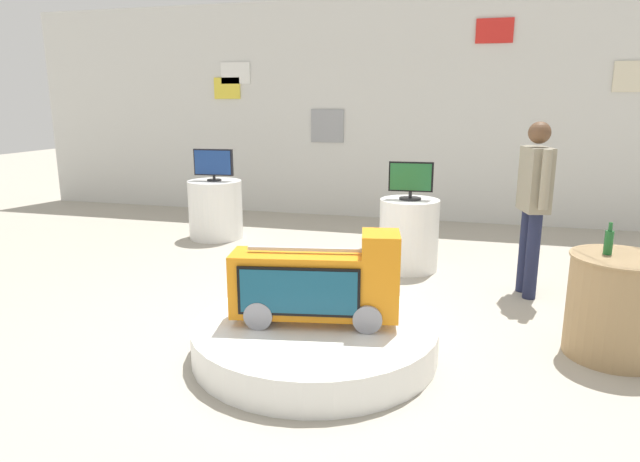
{
  "coord_description": "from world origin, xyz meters",
  "views": [
    {
      "loc": [
        1.13,
        -4.09,
        1.8
      ],
      "look_at": [
        -0.03,
        0.21,
        0.76
      ],
      "focal_mm": 30.66,
      "sensor_mm": 36.0,
      "label": 1
    }
  ],
  "objects_px": {
    "display_pedestal_center_rear": "(409,235)",
    "bottle_on_side_table": "(609,242)",
    "side_table_round": "(617,306)",
    "main_display_pedestal": "(315,337)",
    "tv_on_center_rear": "(411,180)",
    "novelty_firetruck_tv": "(318,285)",
    "display_pedestal_left_rear": "(216,209)",
    "tv_on_left_rear": "(213,164)",
    "shopper_browsing_near_truck": "(534,196)"
  },
  "relations": [
    {
      "from": "tv_on_center_rear",
      "to": "side_table_round",
      "type": "bearing_deg",
      "value": -46.43
    },
    {
      "from": "main_display_pedestal",
      "to": "display_pedestal_left_rear",
      "type": "relative_size",
      "value": 2.28
    },
    {
      "from": "novelty_firetruck_tv",
      "to": "shopper_browsing_near_truck",
      "type": "xyz_separation_m",
      "value": [
        1.6,
        1.75,
        0.43
      ]
    },
    {
      "from": "display_pedestal_center_rear",
      "to": "side_table_round",
      "type": "bearing_deg",
      "value": -46.5
    },
    {
      "from": "display_pedestal_left_rear",
      "to": "side_table_round",
      "type": "xyz_separation_m",
      "value": [
        4.37,
        -2.54,
        -0.01
      ]
    },
    {
      "from": "side_table_round",
      "to": "shopper_browsing_near_truck",
      "type": "relative_size",
      "value": 0.46
    },
    {
      "from": "display_pedestal_left_rear",
      "to": "bottle_on_side_table",
      "type": "height_order",
      "value": "bottle_on_side_table"
    },
    {
      "from": "display_pedestal_left_rear",
      "to": "novelty_firetruck_tv",
      "type": "bearing_deg",
      "value": -53.36
    },
    {
      "from": "tv_on_left_rear",
      "to": "bottle_on_side_table",
      "type": "bearing_deg",
      "value": -30.44
    },
    {
      "from": "main_display_pedestal",
      "to": "side_table_round",
      "type": "relative_size",
      "value": 2.37
    },
    {
      "from": "side_table_round",
      "to": "bottle_on_side_table",
      "type": "bearing_deg",
      "value": 163.84
    },
    {
      "from": "tv_on_left_rear",
      "to": "bottle_on_side_table",
      "type": "distance_m",
      "value": 4.96
    },
    {
      "from": "main_display_pedestal",
      "to": "tv_on_center_rear",
      "type": "height_order",
      "value": "tv_on_center_rear"
    },
    {
      "from": "novelty_firetruck_tv",
      "to": "bottle_on_side_table",
      "type": "distance_m",
      "value": 2.09
    },
    {
      "from": "tv_on_center_rear",
      "to": "side_table_round",
      "type": "distance_m",
      "value": 2.5
    },
    {
      "from": "display_pedestal_left_rear",
      "to": "shopper_browsing_near_truck",
      "type": "relative_size",
      "value": 0.48
    },
    {
      "from": "display_pedestal_left_rear",
      "to": "display_pedestal_center_rear",
      "type": "relative_size",
      "value": 1.0
    },
    {
      "from": "novelty_firetruck_tv",
      "to": "display_pedestal_left_rear",
      "type": "height_order",
      "value": "novelty_firetruck_tv"
    },
    {
      "from": "display_pedestal_left_rear",
      "to": "side_table_round",
      "type": "bearing_deg",
      "value": -30.21
    },
    {
      "from": "display_pedestal_left_rear",
      "to": "shopper_browsing_near_truck",
      "type": "height_order",
      "value": "shopper_browsing_near_truck"
    },
    {
      "from": "display_pedestal_center_rear",
      "to": "bottle_on_side_table",
      "type": "bearing_deg",
      "value": -47.73
    },
    {
      "from": "display_pedestal_center_rear",
      "to": "side_table_round",
      "type": "distance_m",
      "value": 2.43
    },
    {
      "from": "side_table_round",
      "to": "bottle_on_side_table",
      "type": "height_order",
      "value": "bottle_on_side_table"
    },
    {
      "from": "tv_on_left_rear",
      "to": "novelty_firetruck_tv",
      "type": "bearing_deg",
      "value": -53.32
    },
    {
      "from": "novelty_firetruck_tv",
      "to": "bottle_on_side_table",
      "type": "xyz_separation_m",
      "value": [
        1.98,
        0.56,
        0.32
      ]
    },
    {
      "from": "tv_on_left_rear",
      "to": "display_pedestal_center_rear",
      "type": "height_order",
      "value": "tv_on_left_rear"
    },
    {
      "from": "tv_on_center_rear",
      "to": "bottle_on_side_table",
      "type": "xyz_separation_m",
      "value": [
        1.58,
        -1.73,
        -0.15
      ]
    },
    {
      "from": "main_display_pedestal",
      "to": "bottle_on_side_table",
      "type": "relative_size",
      "value": 7.67
    },
    {
      "from": "main_display_pedestal",
      "to": "tv_on_left_rear",
      "type": "xyz_separation_m",
      "value": [
        -2.26,
        3.07,
        0.89
      ]
    },
    {
      "from": "bottle_on_side_table",
      "to": "tv_on_left_rear",
      "type": "bearing_deg",
      "value": 149.56
    },
    {
      "from": "display_pedestal_center_rear",
      "to": "side_table_round",
      "type": "xyz_separation_m",
      "value": [
        1.67,
        -1.76,
        -0.01
      ]
    },
    {
      "from": "tv_on_left_rear",
      "to": "shopper_browsing_near_truck",
      "type": "bearing_deg",
      "value": -18.79
    },
    {
      "from": "side_table_round",
      "to": "main_display_pedestal",
      "type": "bearing_deg",
      "value": -165.86
    },
    {
      "from": "tv_on_center_rear",
      "to": "shopper_browsing_near_truck",
      "type": "xyz_separation_m",
      "value": [
        1.19,
        -0.54,
        -0.04
      ]
    },
    {
      "from": "display_pedestal_center_rear",
      "to": "shopper_browsing_near_truck",
      "type": "height_order",
      "value": "shopper_browsing_near_truck"
    },
    {
      "from": "shopper_browsing_near_truck",
      "to": "side_table_round",
      "type": "bearing_deg",
      "value": -68.34
    },
    {
      "from": "tv_on_left_rear",
      "to": "side_table_round",
      "type": "xyz_separation_m",
      "value": [
        4.37,
        -2.54,
        -0.63
      ]
    },
    {
      "from": "tv_on_left_rear",
      "to": "display_pedestal_center_rear",
      "type": "bearing_deg",
      "value": -16.06
    },
    {
      "from": "display_pedestal_center_rear",
      "to": "tv_on_center_rear",
      "type": "xyz_separation_m",
      "value": [
        -0.0,
        -0.0,
        0.6
      ]
    },
    {
      "from": "display_pedestal_left_rear",
      "to": "tv_on_center_rear",
      "type": "bearing_deg",
      "value": -16.22
    },
    {
      "from": "main_display_pedestal",
      "to": "display_pedestal_center_rear",
      "type": "height_order",
      "value": "display_pedestal_center_rear"
    },
    {
      "from": "side_table_round",
      "to": "tv_on_center_rear",
      "type": "bearing_deg",
      "value": 133.57
    },
    {
      "from": "side_table_round",
      "to": "bottle_on_side_table",
      "type": "relative_size",
      "value": 3.24
    },
    {
      "from": "tv_on_left_rear",
      "to": "display_pedestal_left_rear",
      "type": "bearing_deg",
      "value": 84.96
    },
    {
      "from": "display_pedestal_center_rear",
      "to": "main_display_pedestal",
      "type": "bearing_deg",
      "value": -100.65
    },
    {
      "from": "display_pedestal_left_rear",
      "to": "shopper_browsing_near_truck",
      "type": "distance_m",
      "value": 4.14
    },
    {
      "from": "tv_on_center_rear",
      "to": "tv_on_left_rear",
      "type": "bearing_deg",
      "value": 163.86
    },
    {
      "from": "novelty_firetruck_tv",
      "to": "tv_on_center_rear",
      "type": "relative_size",
      "value": 2.6
    },
    {
      "from": "main_display_pedestal",
      "to": "display_pedestal_center_rear",
      "type": "relative_size",
      "value": 2.28
    },
    {
      "from": "novelty_firetruck_tv",
      "to": "display_pedestal_left_rear",
      "type": "relative_size",
      "value": 1.58
    }
  ]
}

